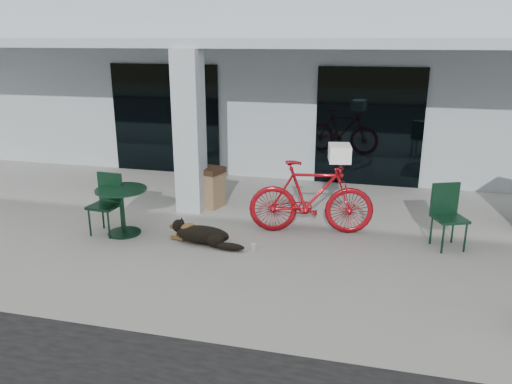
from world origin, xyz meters
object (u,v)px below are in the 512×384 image
(dog, at_px, (203,234))
(trash_receptacle, at_px, (210,187))
(cafe_chair_near, at_px, (104,205))
(cafe_chair_far_a, at_px, (450,218))
(bicycle, at_px, (311,197))
(cafe_table_near, at_px, (123,211))

(dog, distance_m, trash_receptacle, 1.93)
(dog, relative_size, cafe_chair_near, 1.01)
(dog, bearing_deg, trash_receptacle, 116.21)
(cafe_chair_near, height_order, cafe_chair_far_a, cafe_chair_near)
(dog, height_order, cafe_chair_far_a, cafe_chair_far_a)
(dog, relative_size, cafe_chair_far_a, 1.01)
(dog, distance_m, cafe_chair_near, 1.84)
(cafe_chair_near, bearing_deg, dog, 3.95)
(bicycle, xyz_separation_m, cafe_table_near, (-3.17, -0.86, -0.24))
(cafe_chair_far_a, distance_m, trash_receptacle, 4.57)
(cafe_chair_far_a, relative_size, trash_receptacle, 1.28)
(dog, height_order, cafe_table_near, cafe_table_near)
(bicycle, relative_size, cafe_chair_far_a, 2.06)
(cafe_table_near, height_order, cafe_chair_far_a, cafe_chair_far_a)
(dog, xyz_separation_m, cafe_chair_far_a, (3.95, 0.80, 0.35))
(cafe_table_near, bearing_deg, cafe_chair_near, -168.32)
(dog, xyz_separation_m, cafe_table_near, (-1.50, 0.08, 0.24))
(bicycle, xyz_separation_m, trash_receptacle, (-2.17, 0.91, -0.24))
(bicycle, xyz_separation_m, dog, (-1.67, -0.94, -0.47))
(cafe_chair_far_a, bearing_deg, trash_receptacle, 144.08)
(dog, xyz_separation_m, cafe_chair_near, (-1.80, 0.02, 0.35))
(cafe_table_near, height_order, cafe_chair_near, cafe_chair_near)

